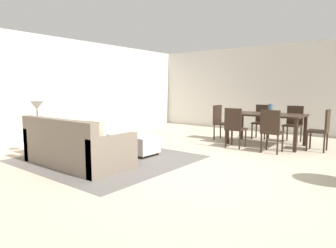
# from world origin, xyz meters

# --- Properties ---
(ground_plane) EXTENTS (10.80, 10.80, 0.00)m
(ground_plane) POSITION_xyz_m (0.00, 0.00, 0.00)
(ground_plane) COLOR beige
(wall_back) EXTENTS (9.00, 0.12, 2.70)m
(wall_back) POSITION_xyz_m (0.00, 5.00, 1.35)
(wall_back) COLOR silver
(wall_back) RESTS_ON ground_plane
(wall_left) EXTENTS (0.12, 11.00, 2.70)m
(wall_left) POSITION_xyz_m (-4.50, 0.50, 1.35)
(wall_left) COLOR silver
(wall_left) RESTS_ON ground_plane
(area_rug) EXTENTS (3.00, 2.80, 0.01)m
(area_rug) POSITION_xyz_m (-1.72, -0.51, 0.00)
(area_rug) COLOR slate
(area_rug) RESTS_ON ground_plane
(couch) EXTENTS (2.03, 0.97, 0.86)m
(couch) POSITION_xyz_m (-1.82, -1.16, 0.29)
(couch) COLOR gray
(couch) RESTS_ON ground_plane
(ottoman_table) EXTENTS (1.05, 0.54, 0.40)m
(ottoman_table) POSITION_xyz_m (-1.62, 0.09, 0.23)
(ottoman_table) COLOR silver
(ottoman_table) RESTS_ON ground_plane
(side_table) EXTENTS (0.40, 0.40, 0.58)m
(side_table) POSITION_xyz_m (-3.13, -1.14, 0.46)
(side_table) COLOR olive
(side_table) RESTS_ON ground_plane
(table_lamp) EXTENTS (0.26, 0.26, 0.53)m
(table_lamp) POSITION_xyz_m (-3.13, -1.14, 0.99)
(table_lamp) COLOR brown
(table_lamp) RESTS_ON side_table
(dining_table) EXTENTS (1.71, 0.98, 0.76)m
(dining_table) POSITION_xyz_m (0.20, 2.78, 0.67)
(dining_table) COLOR #332319
(dining_table) RESTS_ON ground_plane
(dining_chair_near_left) EXTENTS (0.41, 0.41, 0.92)m
(dining_chair_near_left) POSITION_xyz_m (-0.23, 1.96, 0.52)
(dining_chair_near_left) COLOR #332319
(dining_chair_near_left) RESTS_ON ground_plane
(dining_chair_near_right) EXTENTS (0.40, 0.40, 0.92)m
(dining_chair_near_right) POSITION_xyz_m (0.61, 1.94, 0.52)
(dining_chair_near_right) COLOR #332319
(dining_chair_near_right) RESTS_ON ground_plane
(dining_chair_far_left) EXTENTS (0.41, 0.41, 0.92)m
(dining_chair_far_left) POSITION_xyz_m (-0.20, 3.62, 0.52)
(dining_chair_far_left) COLOR #332319
(dining_chair_far_left) RESTS_ON ground_plane
(dining_chair_far_right) EXTENTS (0.41, 0.41, 0.92)m
(dining_chair_far_right) POSITION_xyz_m (0.62, 3.63, 0.52)
(dining_chair_far_right) COLOR #332319
(dining_chair_far_right) RESTS_ON ground_plane
(dining_chair_head_east) EXTENTS (0.40, 0.40, 0.92)m
(dining_chair_head_east) POSITION_xyz_m (1.42, 2.80, 0.52)
(dining_chair_head_east) COLOR #332319
(dining_chair_head_east) RESTS_ON ground_plane
(dining_chair_head_west) EXTENTS (0.41, 0.41, 0.92)m
(dining_chair_head_west) POSITION_xyz_m (-1.02, 2.78, 0.52)
(dining_chair_head_west) COLOR #332319
(dining_chair_head_west) RESTS_ON ground_plane
(vase_centerpiece) EXTENTS (0.10, 0.10, 0.24)m
(vase_centerpiece) POSITION_xyz_m (0.30, 2.79, 0.88)
(vase_centerpiece) COLOR slate
(vase_centerpiece) RESTS_ON dining_table
(book_on_ottoman) EXTENTS (0.29, 0.25, 0.03)m
(book_on_ottoman) POSITION_xyz_m (-1.61, 0.12, 0.41)
(book_on_ottoman) COLOR silver
(book_on_ottoman) RESTS_ON ottoman_table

